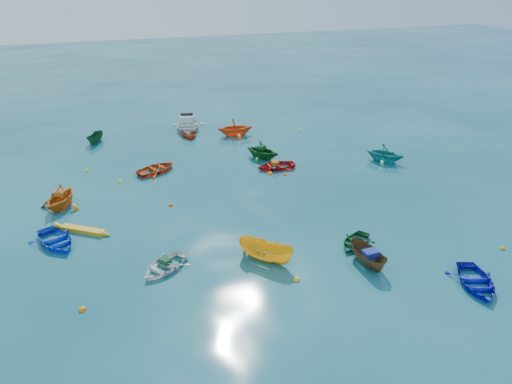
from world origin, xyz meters
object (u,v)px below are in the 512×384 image
object	(u,v)px
kayak_yellow	(83,232)
motorboat_white	(188,129)
dinghy_blue_se	(475,286)
dinghy_white_near	(164,269)
dinghy_blue_sw	(56,244)

from	to	relation	value
kayak_yellow	motorboat_white	xyz separation A→B (m)	(9.47, 17.21, 0.00)
kayak_yellow	motorboat_white	distance (m)	19.64
dinghy_blue_se	kayak_yellow	xyz separation A→B (m)	(-18.39, 11.45, 0.00)
dinghy_blue_se	kayak_yellow	world-z (taller)	dinghy_blue_se
dinghy_white_near	kayak_yellow	world-z (taller)	dinghy_white_near
dinghy_blue_sw	dinghy_white_near	size ratio (longest dim) A/B	1.14
kayak_yellow	motorboat_white	bearing A→B (deg)	6.03
dinghy_white_near	kayak_yellow	xyz separation A→B (m)	(-3.99, 5.31, 0.00)
dinghy_white_near	dinghy_blue_sw	bearing A→B (deg)	-168.57
dinghy_blue_sw	dinghy_blue_se	world-z (taller)	dinghy_blue_sw
dinghy_blue_se	motorboat_white	xyz separation A→B (m)	(-8.92, 28.66, 0.00)
dinghy_blue_sw	dinghy_white_near	xyz separation A→B (m)	(5.45, -4.34, 0.00)
dinghy_white_near	dinghy_blue_se	bearing A→B (deg)	26.83
dinghy_white_near	motorboat_white	bearing A→B (deg)	126.27
dinghy_white_near	kayak_yellow	distance (m)	6.64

